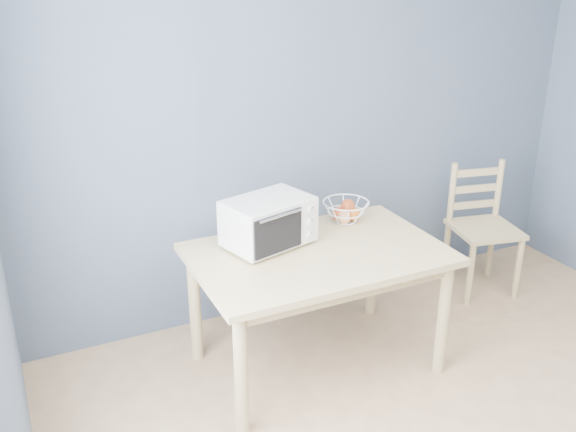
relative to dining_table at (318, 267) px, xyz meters
name	(u,v)px	position (x,y,z in m)	size (l,w,h in m)	color
dining_table	(318,267)	(0.00, 0.00, 0.00)	(1.40, 0.90, 0.75)	#D5BE7F
toaster_oven	(266,222)	(-0.24, 0.18, 0.25)	(0.54, 0.46, 0.28)	white
fruit_basket	(345,211)	(0.35, 0.30, 0.17)	(0.38, 0.38, 0.15)	white
dining_chair	(481,230)	(1.52, 0.35, -0.19)	(0.51, 0.51, 0.92)	#D5BE7F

